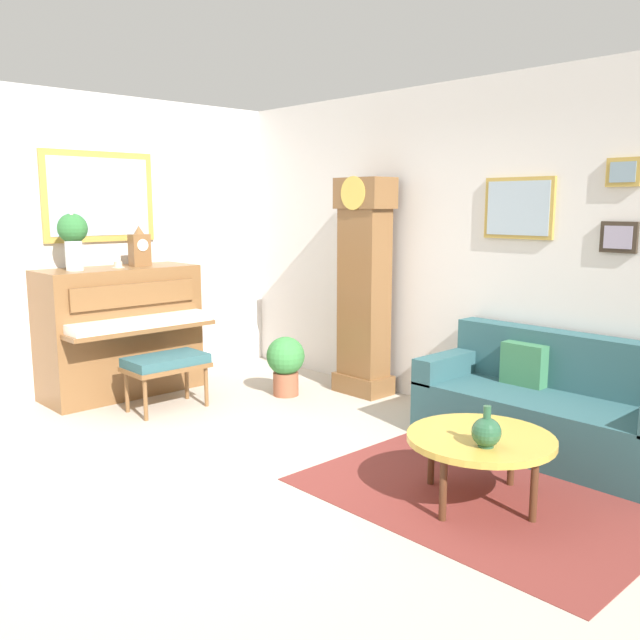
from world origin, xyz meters
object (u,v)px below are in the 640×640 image
Objects in this scene: piano_bench at (166,364)px; flower_vase at (73,235)px; coffee_table at (481,440)px; grandfather_clock at (364,293)px; couch at (553,409)px; piano at (121,331)px; green_jug at (486,432)px; mantel_clock at (140,248)px; potted_plant at (286,362)px; teacup at (118,265)px.

flower_vase is (-0.73, -0.45, 1.11)m from piano_bench.
piano_bench is at bearing -172.58° from coffee_table.
couch is (2.00, -0.12, -0.65)m from grandfather_clock.
piano is 3.82m from green_jug.
piano is 1.64× the size of coffee_table.
couch is 3.93m from mantel_clock.
grandfather_clock is at bearing 43.34° from mantel_clock.
potted_plant is (0.38, 1.05, -0.08)m from piano_bench.
coffee_table is (2.95, 0.38, -0.02)m from piano_bench.
coffee_table is 3.81m from mantel_clock.
grandfather_clock is 3.50× the size of flower_vase.
teacup reaches higher than piano.
piano is 6.00× the size of green_jug.
flower_vase is (-0.00, -0.64, 0.14)m from mantel_clock.
piano_bench is 0.37× the size of couch.
couch is at bearing 28.35° from piano_bench.
grandfather_clock is at bearing 53.60° from flower_vase.
couch is (2.81, 1.52, -0.09)m from piano_bench.
teacup is at bearing -19.74° from piano.
mantel_clock is (-3.68, -0.20, 0.99)m from coffee_table.
potted_plant is (1.07, 1.10, -0.90)m from teacup.
teacup is 0.48× the size of green_jug.
potted_plant reaches higher than piano_bench.
flower_vase reaches higher than teacup.
piano is at bearing -176.72° from piano_bench.
piano_bench is 1.11m from potted_plant.
couch is 2.16× the size of coffee_table.
green_jug reaches higher than coffee_table.
flower_vase is at bearing -126.40° from grandfather_clock.
couch is at bearing 96.86° from coffee_table.
couch is at bearing 29.05° from flower_vase.
piano is 0.76m from piano_bench.
piano_bench is 1.25× the size of potted_plant.
piano is 3.71m from coffee_table.
coffee_table is 2.32× the size of mantel_clock.
flower_vase is 4.00m from green_jug.
mantel_clock is at bearing -176.94° from coffee_table.
grandfather_clock is 0.98m from potted_plant.
flower_vase reaches higher than potted_plant.
couch reaches higher than coffee_table.
piano is at bearing -90.54° from mantel_clock.
potted_plant is (-2.70, 0.80, -0.18)m from green_jug.
couch is 3.28× the size of flower_vase.
piano_bench is 0.80× the size of coffee_table.
couch is at bearing 24.14° from teacup.
couch is at bearing 101.59° from green_jug.
potted_plant is at bearing -169.04° from couch.
coffee_table is at bearing -14.41° from potted_plant.
flower_vase reaches higher than piano.
piano is 0.80m from mantel_clock.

